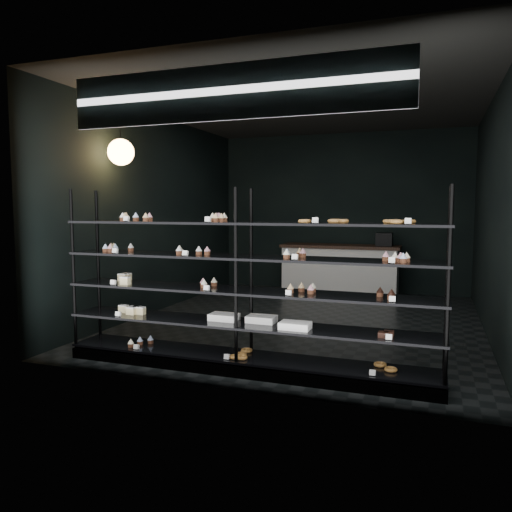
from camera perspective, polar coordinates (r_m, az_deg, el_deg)
room at (r=7.43m, az=5.70°, el=4.70°), size 5.01×6.01×3.20m
display_shelf at (r=5.22m, az=-1.60°, el=-6.38°), size 4.00×0.50×1.91m
signage at (r=4.76m, az=-3.21°, el=18.17°), size 3.30×0.05×0.50m
pendant_lamp at (r=7.07m, az=-15.19°, el=11.39°), size 0.35×0.35×0.90m
service_counter at (r=9.93m, az=9.64°, el=-1.48°), size 2.29×0.65×1.23m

